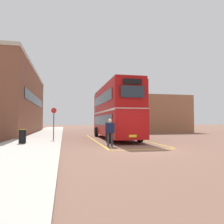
# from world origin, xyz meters

# --- Properties ---
(ground_plane) EXTENTS (135.60, 135.60, 0.00)m
(ground_plane) POSITION_xyz_m (0.00, 14.40, 0.00)
(ground_plane) COLOR brown
(sidewalk_left) EXTENTS (4.00, 57.60, 0.14)m
(sidewalk_left) POSITION_xyz_m (-6.50, 16.80, 0.07)
(sidewalk_left) COLOR #B2ADA3
(sidewalk_left) RESTS_ON ground
(brick_building_left) EXTENTS (5.53, 21.66, 8.39)m
(brick_building_left) POSITION_xyz_m (-10.80, 18.57, 4.20)
(brick_building_left) COLOR brown
(brick_building_left) RESTS_ON ground
(depot_building_right) EXTENTS (8.14, 12.03, 5.32)m
(depot_building_right) POSITION_xyz_m (9.54, 21.50, 2.66)
(depot_building_right) COLOR #9E6647
(depot_building_right) RESTS_ON ground
(double_decker_bus) EXTENTS (2.78, 10.77, 4.75)m
(double_decker_bus) POSITION_xyz_m (0.17, 7.46, 2.51)
(double_decker_bus) COLOR black
(double_decker_bus) RESTS_ON ground
(single_deck_bus) EXTENTS (3.05, 9.45, 3.02)m
(single_deck_bus) POSITION_xyz_m (3.46, 28.02, 1.64)
(single_deck_bus) COLOR black
(single_deck_bus) RESTS_ON ground
(pedestrian_boarding) EXTENTS (0.58, 0.30, 1.77)m
(pedestrian_boarding) POSITION_xyz_m (-1.45, 1.93, 1.03)
(pedestrian_boarding) COLOR #2D2D38
(pedestrian_boarding) RESTS_ON ground
(litter_bin) EXTENTS (0.49, 0.49, 0.94)m
(litter_bin) POSITION_xyz_m (-7.02, 3.73, 0.61)
(litter_bin) COLOR black
(litter_bin) RESTS_ON sidewalk_left
(bus_stop_sign) EXTENTS (0.43, 0.15, 2.56)m
(bus_stop_sign) POSITION_xyz_m (-5.15, 6.46, 1.69)
(bus_stop_sign) COLOR #4C4C51
(bus_stop_sign) RESTS_ON sidewalk_left
(bay_marking_yellow) EXTENTS (4.18, 12.76, 0.01)m
(bay_marking_yellow) POSITION_xyz_m (0.16, 5.51, 0.00)
(bay_marking_yellow) COLOR gold
(bay_marking_yellow) RESTS_ON ground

